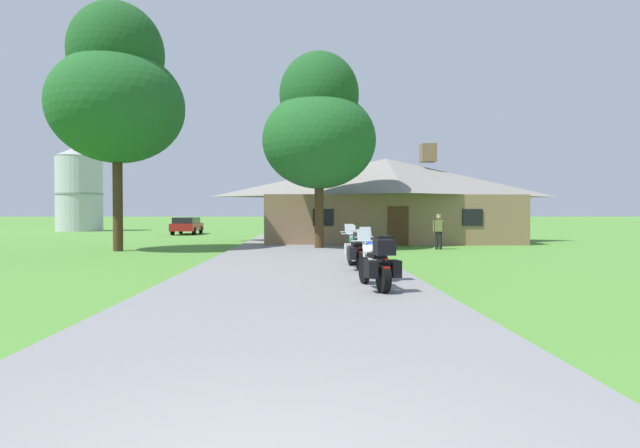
{
  "coord_description": "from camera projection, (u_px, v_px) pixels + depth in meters",
  "views": [
    {
      "loc": [
        0.27,
        -3.09,
        1.73
      ],
      "look_at": [
        0.94,
        19.8,
        1.25
      ],
      "focal_mm": 28.77,
      "sensor_mm": 36.0,
      "label": 1
    }
  ],
  "objects": [
    {
      "name": "ground_plane",
      "position": [
        299.0,
        252.0,
        23.1
      ],
      "size": [
        500.0,
        500.0,
        0.0
      ],
      "primitive_type": "plane",
      "color": "#4C8433"
    },
    {
      "name": "asphalt_driveway",
      "position": [
        298.0,
        255.0,
        21.1
      ],
      "size": [
        6.4,
        80.0,
        0.06
      ],
      "primitive_type": "cube",
      "color": "slate",
      "rests_on": "ground"
    },
    {
      "name": "motorcycle_white_nearest_to_camera",
      "position": [
        377.0,
        265.0,
        11.22
      ],
      "size": [
        0.94,
        2.07,
        1.3
      ],
      "rotation": [
        0.0,
        0.0,
        0.17
      ],
      "color": "black",
      "rests_on": "asphalt_driveway"
    },
    {
      "name": "motorcycle_blue_second_in_row",
      "position": [
        376.0,
        256.0,
        13.29
      ],
      "size": [
        0.8,
        2.07,
        1.3
      ],
      "rotation": [
        0.0,
        0.0,
        0.17
      ],
      "color": "black",
      "rests_on": "asphalt_driveway"
    },
    {
      "name": "motorcycle_green_third_in_row",
      "position": [
        357.0,
        251.0,
        15.43
      ],
      "size": [
        0.85,
        2.08,
        1.3
      ],
      "rotation": [
        0.0,
        0.0,
        0.11
      ],
      "color": "black",
      "rests_on": "asphalt_driveway"
    },
    {
      "name": "motorcycle_black_farthest_in_row",
      "position": [
        354.0,
        247.0,
        17.13
      ],
      "size": [
        0.8,
        2.08,
        1.3
      ],
      "rotation": [
        0.0,
        0.0,
        0.07
      ],
      "color": "black",
      "rests_on": "asphalt_driveway"
    },
    {
      "name": "stone_lodge",
      "position": [
        386.0,
        199.0,
        31.43
      ],
      "size": [
        15.19,
        8.65,
        5.99
      ],
      "color": "#896B4C",
      "rests_on": "ground"
    },
    {
      "name": "bystander_olive_shirt_near_lodge",
      "position": [
        439.0,
        230.0,
        24.54
      ],
      "size": [
        0.54,
        0.29,
        1.69
      ],
      "rotation": [
        0.0,
        0.0,
        2.92
      ],
      "color": "black",
      "rests_on": "ground"
    },
    {
      "name": "tree_by_lodge_front",
      "position": [
        319.0,
        127.0,
        24.72
      ],
      "size": [
        5.48,
        5.48,
        9.5
      ],
      "color": "#422D19",
      "rests_on": "ground"
    },
    {
      "name": "tree_left_near",
      "position": [
        117.0,
        91.0,
        23.33
      ],
      "size": [
        6.06,
        6.06,
        11.31
      ],
      "color": "#422D19",
      "rests_on": "ground"
    },
    {
      "name": "metal_silo_distant",
      "position": [
        79.0,
        188.0,
        50.12
      ],
      "size": [
        4.44,
        4.44,
        8.34
      ],
      "color": "#B2B7BC",
      "rests_on": "ground"
    },
    {
      "name": "parked_red_suv_far_left",
      "position": [
        187.0,
        225.0,
        42.05
      ],
      "size": [
        1.95,
        4.62,
        1.4
      ],
      "rotation": [
        0.0,
        0.0,
        0.01
      ],
      "color": "maroon",
      "rests_on": "ground"
    }
  ]
}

